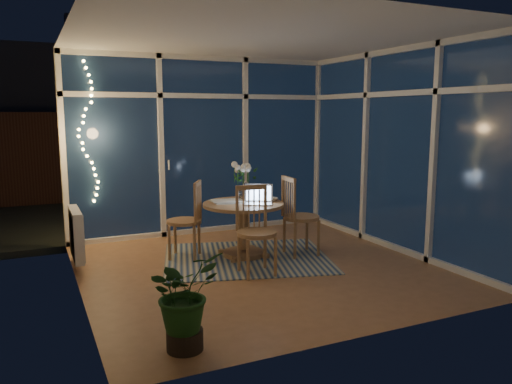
# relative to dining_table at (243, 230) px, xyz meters

# --- Properties ---
(floor) EXTENTS (4.00, 4.00, 0.00)m
(floor) POSITION_rel_dining_table_xyz_m (0.00, -0.50, -0.34)
(floor) COLOR #986742
(floor) RESTS_ON ground
(ceiling) EXTENTS (4.00, 4.00, 0.00)m
(ceiling) POSITION_rel_dining_table_xyz_m (0.00, -0.50, 2.26)
(ceiling) COLOR silver
(ceiling) RESTS_ON wall_back
(wall_back) EXTENTS (4.00, 0.04, 2.60)m
(wall_back) POSITION_rel_dining_table_xyz_m (0.00, 1.50, 0.96)
(wall_back) COLOR silver
(wall_back) RESTS_ON floor
(wall_front) EXTENTS (4.00, 0.04, 2.60)m
(wall_front) POSITION_rel_dining_table_xyz_m (0.00, -2.50, 0.96)
(wall_front) COLOR silver
(wall_front) RESTS_ON floor
(wall_left) EXTENTS (0.04, 4.00, 2.60)m
(wall_left) POSITION_rel_dining_table_xyz_m (-2.00, -0.50, 0.96)
(wall_left) COLOR silver
(wall_left) RESTS_ON floor
(wall_right) EXTENTS (0.04, 4.00, 2.60)m
(wall_right) POSITION_rel_dining_table_xyz_m (2.00, -0.50, 0.96)
(wall_right) COLOR silver
(wall_right) RESTS_ON floor
(window_wall_back) EXTENTS (4.00, 0.10, 2.60)m
(window_wall_back) POSITION_rel_dining_table_xyz_m (0.00, 1.46, 0.96)
(window_wall_back) COLOR white
(window_wall_back) RESTS_ON floor
(window_wall_right) EXTENTS (0.10, 4.00, 2.60)m
(window_wall_right) POSITION_rel_dining_table_xyz_m (1.96, -0.50, 0.96)
(window_wall_right) COLOR white
(window_wall_right) RESTS_ON floor
(radiator) EXTENTS (0.10, 0.70, 0.58)m
(radiator) POSITION_rel_dining_table_xyz_m (-1.94, 0.40, 0.06)
(radiator) COLOR silver
(radiator) RESTS_ON wall_left
(fairy_lights) EXTENTS (0.24, 0.10, 1.85)m
(fairy_lights) POSITION_rel_dining_table_xyz_m (-1.65, 1.38, 1.18)
(fairy_lights) COLOR #FFD166
(fairy_lights) RESTS_ON window_wall_back
(garden_patio) EXTENTS (12.00, 6.00, 0.10)m
(garden_patio) POSITION_rel_dining_table_xyz_m (0.50, 4.50, -0.40)
(garden_patio) COLOR black
(garden_patio) RESTS_ON ground
(garden_fence) EXTENTS (11.00, 0.08, 1.80)m
(garden_fence) POSITION_rel_dining_table_xyz_m (0.00, 5.00, 0.56)
(garden_fence) COLOR #3C1F15
(garden_fence) RESTS_ON ground
(neighbour_roof) EXTENTS (7.00, 3.00, 2.20)m
(neighbour_roof) POSITION_rel_dining_table_xyz_m (0.30, 8.00, 1.86)
(neighbour_roof) COLOR #31333B
(neighbour_roof) RESTS_ON ground
(garden_shrubs) EXTENTS (0.90, 0.90, 0.90)m
(garden_shrubs) POSITION_rel_dining_table_xyz_m (-0.80, 2.90, 0.11)
(garden_shrubs) COLOR black
(garden_shrubs) RESTS_ON ground
(rug) EXTENTS (2.37, 2.09, 0.01)m
(rug) POSITION_rel_dining_table_xyz_m (0.00, -0.10, -0.34)
(rug) COLOR beige
(rug) RESTS_ON floor
(dining_table) EXTENTS (1.24, 1.24, 0.68)m
(dining_table) POSITION_rel_dining_table_xyz_m (0.00, 0.00, 0.00)
(dining_table) COLOR olive
(dining_table) RESTS_ON floor
(chair_left) EXTENTS (0.61, 0.61, 0.97)m
(chair_left) POSITION_rel_dining_table_xyz_m (-0.69, 0.25, 0.15)
(chair_left) COLOR olive
(chair_left) RESTS_ON floor
(chair_right) EXTENTS (0.51, 0.51, 1.02)m
(chair_right) POSITION_rel_dining_table_xyz_m (0.69, -0.24, 0.17)
(chair_right) COLOR olive
(chair_right) RESTS_ON floor
(chair_front) EXTENTS (0.50, 0.50, 1.00)m
(chair_front) POSITION_rel_dining_table_xyz_m (-0.15, -0.72, 0.16)
(chair_front) COLOR olive
(chair_front) RESTS_ON floor
(laptop) EXTENTS (0.45, 0.43, 0.25)m
(laptop) POSITION_rel_dining_table_xyz_m (0.12, -0.16, 0.47)
(laptop) COLOR silver
(laptop) RESTS_ON dining_table
(flower_vase) EXTENTS (0.25, 0.25, 0.21)m
(flower_vase) POSITION_rel_dining_table_xyz_m (0.12, 0.23, 0.45)
(flower_vase) COLOR silver
(flower_vase) RESTS_ON dining_table
(bowl) EXTENTS (0.19, 0.19, 0.04)m
(bowl) POSITION_rel_dining_table_xyz_m (0.40, 0.00, 0.36)
(bowl) COLOR white
(bowl) RESTS_ON dining_table
(newspapers) EXTENTS (0.39, 0.30, 0.02)m
(newspapers) POSITION_rel_dining_table_xyz_m (-0.14, 0.14, 0.35)
(newspapers) COLOR silver
(newspapers) RESTS_ON dining_table
(phone) EXTENTS (0.12, 0.07, 0.01)m
(phone) POSITION_rel_dining_table_xyz_m (0.03, -0.14, 0.35)
(phone) COLOR black
(phone) RESTS_ON dining_table
(potted_plant) EXTENTS (0.68, 0.64, 0.76)m
(potted_plant) POSITION_rel_dining_table_xyz_m (-1.40, -2.11, 0.04)
(potted_plant) COLOR #184217
(potted_plant) RESTS_ON floor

